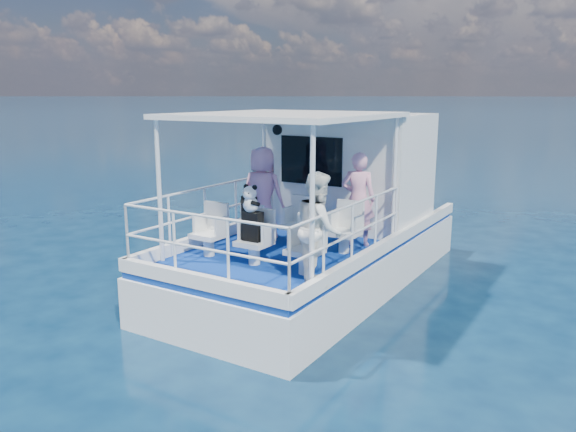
# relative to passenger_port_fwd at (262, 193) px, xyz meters

# --- Properties ---
(ground) EXTENTS (2000.00, 2000.00, 0.00)m
(ground) POSITION_rel_passenger_port_fwd_xyz_m (0.77, -0.28, -1.73)
(ground) COLOR #071F3A
(ground) RESTS_ON ground
(hull) EXTENTS (3.00, 7.00, 1.60)m
(hull) POSITION_rel_passenger_port_fwd_xyz_m (0.77, 0.72, -1.73)
(hull) COLOR white
(hull) RESTS_ON ground
(deck) EXTENTS (2.90, 6.90, 0.10)m
(deck) POSITION_rel_passenger_port_fwd_xyz_m (0.77, 0.72, -0.88)
(deck) COLOR navy
(deck) RESTS_ON hull
(cabin) EXTENTS (2.85, 2.00, 2.20)m
(cabin) POSITION_rel_passenger_port_fwd_xyz_m (0.77, 2.02, 0.27)
(cabin) COLOR white
(cabin) RESTS_ON deck
(canopy) EXTENTS (3.00, 3.20, 0.08)m
(canopy) POSITION_rel_passenger_port_fwd_xyz_m (0.77, -0.48, 1.41)
(canopy) COLOR white
(canopy) RESTS_ON cabin
(canopy_posts) EXTENTS (2.77, 2.97, 2.20)m
(canopy_posts) POSITION_rel_passenger_port_fwd_xyz_m (0.77, -0.53, 0.27)
(canopy_posts) COLOR white
(canopy_posts) RESTS_ON deck
(railings) EXTENTS (2.84, 3.59, 1.00)m
(railings) POSITION_rel_passenger_port_fwd_xyz_m (0.77, -0.85, -0.33)
(railings) COLOR white
(railings) RESTS_ON deck
(seat_port_fwd) EXTENTS (0.48, 0.46, 0.38)m
(seat_port_fwd) POSITION_rel_passenger_port_fwd_xyz_m (-0.13, -0.08, -0.64)
(seat_port_fwd) COLOR silver
(seat_port_fwd) RESTS_ON deck
(seat_center_fwd) EXTENTS (0.48, 0.46, 0.38)m
(seat_center_fwd) POSITION_rel_passenger_port_fwd_xyz_m (0.77, -0.08, -0.64)
(seat_center_fwd) COLOR silver
(seat_center_fwd) RESTS_ON deck
(seat_stbd_fwd) EXTENTS (0.48, 0.46, 0.38)m
(seat_stbd_fwd) POSITION_rel_passenger_port_fwd_xyz_m (1.67, -0.08, -0.64)
(seat_stbd_fwd) COLOR silver
(seat_stbd_fwd) RESTS_ON deck
(seat_port_aft) EXTENTS (0.48, 0.46, 0.38)m
(seat_port_aft) POSITION_rel_passenger_port_fwd_xyz_m (-0.13, -1.38, -0.64)
(seat_port_aft) COLOR silver
(seat_port_aft) RESTS_ON deck
(seat_center_aft) EXTENTS (0.48, 0.46, 0.38)m
(seat_center_aft) POSITION_rel_passenger_port_fwd_xyz_m (0.77, -1.38, -0.64)
(seat_center_aft) COLOR silver
(seat_center_aft) RESTS_ON deck
(seat_stbd_aft) EXTENTS (0.48, 0.46, 0.38)m
(seat_stbd_aft) POSITION_rel_passenger_port_fwd_xyz_m (1.67, -1.38, -0.64)
(seat_stbd_aft) COLOR silver
(seat_stbd_aft) RESTS_ON deck
(passenger_port_fwd) EXTENTS (0.67, 0.51, 1.67)m
(passenger_port_fwd) POSITION_rel_passenger_port_fwd_xyz_m (0.00, 0.00, 0.00)
(passenger_port_fwd) COLOR pink
(passenger_port_fwd) RESTS_ON deck
(passenger_stbd_fwd) EXTENTS (0.67, 0.52, 1.62)m
(passenger_stbd_fwd) POSITION_rel_passenger_port_fwd_xyz_m (1.65, 0.50, -0.03)
(passenger_stbd_fwd) COLOR pink
(passenger_stbd_fwd) RESTS_ON deck
(passenger_stbd_aft) EXTENTS (0.92, 0.96, 1.56)m
(passenger_stbd_aft) POSITION_rel_passenger_port_fwd_xyz_m (2.02, -1.62, -0.06)
(passenger_stbd_aft) COLOR white
(passenger_stbd_aft) RESTS_ON deck
(backpack_port) EXTENTS (0.32, 0.18, 0.41)m
(backpack_port) POSITION_rel_passenger_port_fwd_xyz_m (-0.16, -0.14, -0.25)
(backpack_port) COLOR black
(backpack_port) RESTS_ON seat_port_fwd
(backpack_center) EXTENTS (0.30, 0.17, 0.45)m
(backpack_center) POSITION_rel_passenger_port_fwd_xyz_m (0.77, -1.40, -0.23)
(backpack_center) COLOR black
(backpack_center) RESTS_ON seat_center_aft
(compact_camera) EXTENTS (0.10, 0.06, 0.06)m
(compact_camera) POSITION_rel_passenger_port_fwd_xyz_m (-0.15, -0.13, -0.01)
(compact_camera) COLOR black
(compact_camera) RESTS_ON backpack_port
(panda) EXTENTS (0.27, 0.22, 0.41)m
(panda) POSITION_rel_passenger_port_fwd_xyz_m (0.75, -1.43, 0.21)
(panda) COLOR white
(panda) RESTS_ON backpack_center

